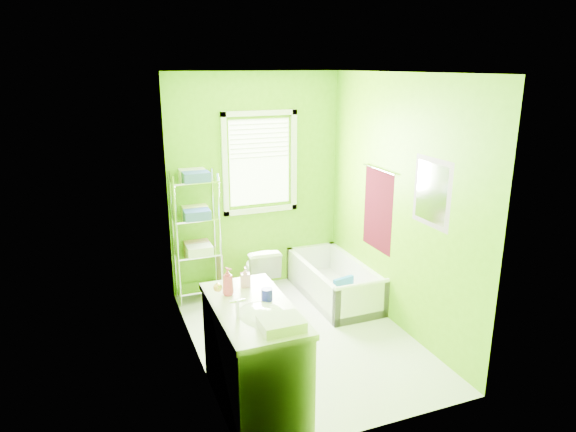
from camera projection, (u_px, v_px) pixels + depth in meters
name	position (u px, v px, depth m)	size (l,w,h in m)	color
ground	(302.00, 337.00, 5.22)	(2.90, 2.90, 0.00)	silver
room_envelope	(303.00, 190.00, 4.78)	(2.14, 2.94, 2.62)	#5BA107
window	(260.00, 157.00, 6.05)	(0.92, 0.05, 1.22)	white
door	(224.00, 306.00, 3.68)	(0.09, 0.80, 2.00)	white
right_wall_decor	(398.00, 203.00, 5.19)	(0.04, 1.48, 1.17)	#420712
bathtub	(335.00, 287.00, 6.06)	(0.65, 1.40, 0.45)	white
toilet	(260.00, 272.00, 6.03)	(0.37, 0.65, 0.66)	white
vanity	(255.00, 353.00, 4.07)	(0.60, 1.16, 1.11)	silver
wire_shelf_unit	(198.00, 223.00, 5.83)	(0.52, 0.41, 1.55)	silver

